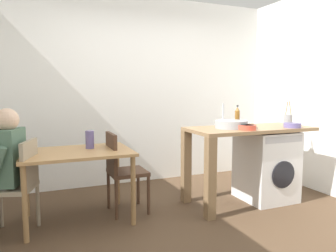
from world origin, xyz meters
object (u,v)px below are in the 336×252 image
(washing_machine, at_px, (266,165))
(bottle_tall_green, at_px, (237,116))
(chair_person_seat, at_px, (19,182))
(colander, at_px, (292,125))
(vase, at_px, (90,140))
(mixing_bowl, at_px, (247,127))
(utensil_crock, at_px, (288,119))
(seated_person, at_px, (0,165))
(chair_opposite, at_px, (121,168))
(dining_table, at_px, (77,160))

(washing_machine, height_order, bottle_tall_green, bottle_tall_green)
(chair_person_seat, height_order, washing_machine, chair_person_seat)
(colander, bearing_deg, vase, 166.98)
(mixing_bowl, xyz_separation_m, utensil_crock, (0.82, 0.25, 0.04))
(colander, bearing_deg, washing_machine, 130.74)
(chair_person_seat, distance_m, seated_person, 0.23)
(utensil_crock, bearing_deg, mixing_bowl, -162.99)
(washing_machine, bearing_deg, mixing_bowl, -156.27)
(chair_opposite, relative_size, seated_person, 0.75)
(seated_person, distance_m, vase, 0.88)
(mixing_bowl, height_order, vase, mixing_bowl)
(chair_person_seat, xyz_separation_m, bottle_tall_green, (2.49, 0.11, 0.53))
(bottle_tall_green, xyz_separation_m, vase, (-1.79, 0.12, -0.20))
(mixing_bowl, bearing_deg, dining_table, 167.20)
(chair_person_seat, bearing_deg, chair_opposite, -61.91)
(bottle_tall_green, bearing_deg, mixing_bowl, -109.75)
(chair_opposite, distance_m, washing_machine, 1.80)
(colander, bearing_deg, mixing_bowl, 178.20)
(mixing_bowl, bearing_deg, colander, -1.80)
(seated_person, bearing_deg, dining_table, -65.57)
(chair_opposite, bearing_deg, chair_person_seat, -81.28)
(chair_opposite, relative_size, bottle_tall_green, 3.50)
(vase, bearing_deg, dining_table, -146.31)
(dining_table, xyz_separation_m, colander, (2.44, -0.43, 0.31))
(bottle_tall_green, bearing_deg, colander, -39.69)
(chair_person_seat, bearing_deg, vase, -53.73)
(seated_person, height_order, colander, seated_person)
(seated_person, relative_size, utensil_crock, 4.01)
(washing_machine, height_order, utensil_crock, utensil_crock)
(chair_opposite, bearing_deg, mixing_bowl, 70.11)
(bottle_tall_green, height_order, vase, bottle_tall_green)
(dining_table, distance_m, chair_opposite, 0.50)
(chair_person_seat, height_order, seated_person, seated_person)
(dining_table, height_order, vase, vase)
(dining_table, distance_m, chair_person_seat, 0.58)
(seated_person, bearing_deg, chair_opposite, -65.58)
(seated_person, height_order, vase, seated_person)
(chair_person_seat, xyz_separation_m, washing_machine, (2.80, -0.09, -0.08))
(chair_person_seat, bearing_deg, mixing_bowl, -78.39)
(dining_table, relative_size, seated_person, 0.92)
(vase, bearing_deg, seated_person, -168.56)
(chair_opposite, relative_size, washing_machine, 1.05)
(chair_person_seat, xyz_separation_m, seated_person, (-0.15, 0.05, 0.16))
(bottle_tall_green, distance_m, mixing_bowl, 0.42)
(seated_person, distance_m, utensil_crock, 3.34)
(seated_person, bearing_deg, chair_person_seat, -90.00)
(utensil_crock, xyz_separation_m, vase, (-2.47, 0.26, -0.15))
(washing_machine, relative_size, utensil_crock, 2.87)
(chair_person_seat, relative_size, mixing_bowl, 4.37)
(chair_person_seat, height_order, chair_opposite, same)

